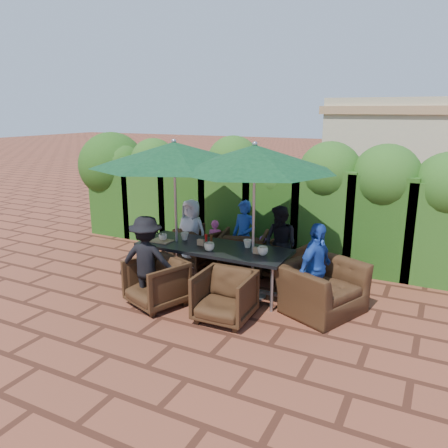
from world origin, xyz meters
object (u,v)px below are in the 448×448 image
at_px(umbrella_left, 174,154).
at_px(chair_far_right, 284,258).
at_px(dining_table, 213,251).
at_px(umbrella_right, 255,158).
at_px(chair_far_left, 201,245).
at_px(chair_near_right, 225,294).
at_px(chair_near_left, 156,281).
at_px(chair_end_right, 321,280).
at_px(chair_far_mid, 244,249).

relative_size(umbrella_left, chair_far_right, 3.79).
distance_m(dining_table, umbrella_right, 1.69).
bearing_deg(umbrella_left, umbrella_right, 1.54).
distance_m(dining_table, chair_far_right, 1.38).
height_order(chair_far_left, chair_near_right, chair_far_left).
bearing_deg(dining_table, chair_near_left, -117.69).
bearing_deg(chair_far_left, chair_near_left, 122.31).
bearing_deg(chair_near_right, chair_far_left, 126.09).
bearing_deg(dining_table, chair_end_right, 0.03).
relative_size(dining_table, chair_far_left, 3.22).
bearing_deg(umbrella_right, umbrella_left, -178.46).
relative_size(dining_table, chair_near_right, 3.24).
height_order(chair_far_left, chair_far_right, chair_far_left).
height_order(chair_near_left, chair_end_right, chair_end_right).
relative_size(umbrella_left, chair_far_left, 3.43).
relative_size(umbrella_right, chair_far_mid, 2.95).
relative_size(chair_far_left, chair_end_right, 0.70).
height_order(chair_far_left, chair_far_mid, chair_far_mid).
xyz_separation_m(umbrella_right, chair_far_left, (-1.50, 0.97, -1.82)).
distance_m(umbrella_right, chair_near_left, 2.36).
bearing_deg(dining_table, umbrella_right, 0.77).
xyz_separation_m(chair_far_right, chair_end_right, (0.94, -1.03, 0.14)).
bearing_deg(chair_far_mid, chair_near_right, 93.13).
height_order(umbrella_right, chair_end_right, umbrella_right).
height_order(umbrella_left, chair_far_left, umbrella_left).
xyz_separation_m(chair_far_mid, chair_near_right, (0.56, -1.90, -0.03)).
bearing_deg(chair_end_right, chair_near_left, 135.99).
relative_size(dining_table, chair_far_right, 3.55).
relative_size(dining_table, chair_far_mid, 3.03).
height_order(chair_far_left, chair_end_right, chair_end_right).
xyz_separation_m(chair_near_left, chair_near_right, (1.15, 0.03, -0.01)).
bearing_deg(chair_far_right, chair_far_left, 15.25).
height_order(umbrella_right, chair_near_left, umbrella_right).
xyz_separation_m(chair_far_left, chair_far_mid, (0.90, 0.03, 0.02)).
relative_size(dining_table, umbrella_right, 1.03).
bearing_deg(chair_far_right, dining_table, 63.57).
height_order(chair_far_right, chair_near_right, chair_near_right).
bearing_deg(dining_table, chair_far_right, 50.08).
bearing_deg(chair_end_right, umbrella_left, 114.54).
xyz_separation_m(chair_near_right, chair_end_right, (1.14, 0.89, 0.10)).
distance_m(dining_table, chair_near_left, 1.08).
bearing_deg(chair_end_right, chair_near_right, 152.07).
bearing_deg(umbrella_left, chair_far_left, 96.32).
bearing_deg(umbrella_right, chair_near_right, -92.57).
bearing_deg(chair_near_right, umbrella_left, 145.42).
xyz_separation_m(umbrella_left, chair_near_left, (0.20, -0.90, -1.82)).
bearing_deg(chair_far_left, dining_table, 152.28).
distance_m(chair_far_right, chair_near_left, 2.37).
relative_size(dining_table, chair_near_left, 3.19).
relative_size(umbrella_right, chair_near_right, 3.15).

